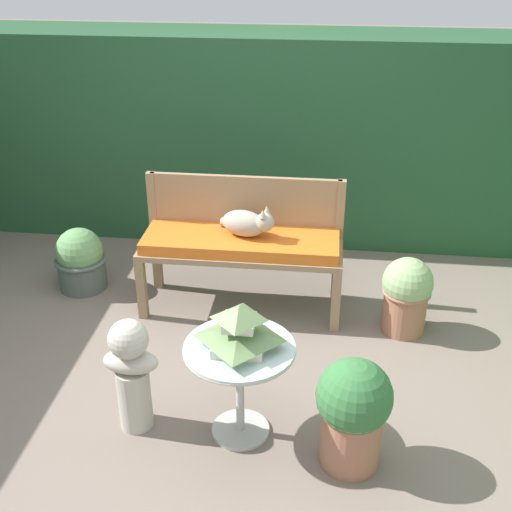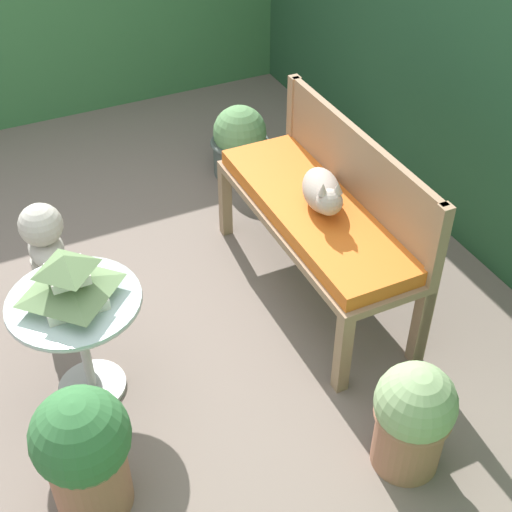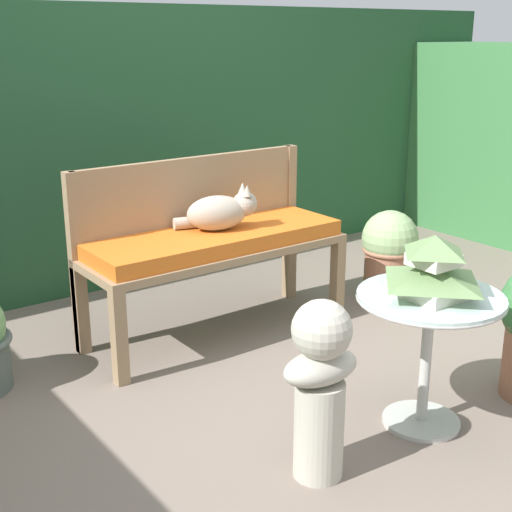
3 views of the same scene
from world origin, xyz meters
TOP-DOWN VIEW (x-y plane):
  - ground at (0.00, 0.00)m, footprint 30.00×30.00m
  - foliage_hedge_back at (0.00, 2.26)m, footprint 6.40×0.73m
  - garden_bench at (-0.02, 0.92)m, footprint 1.37×0.48m
  - bench_backrest at (-0.02, 1.14)m, footprint 1.37×0.06m
  - cat at (0.02, 0.93)m, footprint 0.39×0.29m
  - patio_table at (0.15, -0.33)m, footprint 0.57×0.57m
  - pagoda_birdhouse at (0.15, -0.33)m, footprint 0.34×0.34m
  - garden_bust at (-0.42, -0.34)m, footprint 0.30×0.21m
  - potted_plant_patio_mid at (-1.24, 1.06)m, footprint 0.38×0.38m
  - potted_plant_path_edge at (1.09, 0.76)m, footprint 0.33×0.33m
  - potted_plant_bench_left at (0.72, -0.47)m, footprint 0.38×0.38m

SIDE VIEW (x-z plane):
  - ground at x=0.00m, z-range 0.00..0.00m
  - potted_plant_patio_mid at x=-1.24m, z-range -0.01..0.46m
  - potted_plant_path_edge at x=1.09m, z-range 0.01..0.55m
  - potted_plant_bench_left at x=0.72m, z-range 0.02..0.63m
  - garden_bust at x=-0.42m, z-range 0.03..0.70m
  - patio_table at x=0.15m, z-range 0.16..0.71m
  - garden_bench at x=-0.02m, z-range 0.20..0.76m
  - cat at x=0.02m, z-range 0.54..0.77m
  - bench_backrest at x=-0.02m, z-range 0.21..1.11m
  - pagoda_birdhouse at x=0.15m, z-range 0.54..0.78m
  - foliage_hedge_back at x=0.00m, z-range 0.00..1.68m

